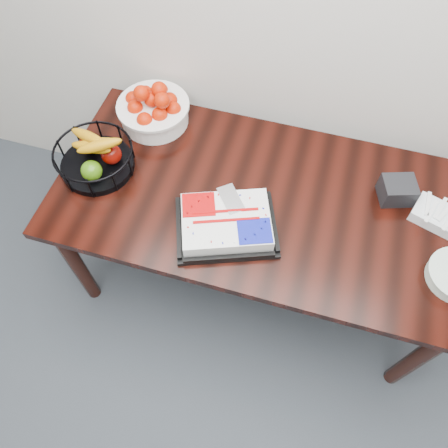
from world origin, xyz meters
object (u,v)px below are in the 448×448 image
(table, at_px, (260,208))
(cake_tray, at_px, (226,223))
(napkin_box, at_px, (397,190))
(tangerine_bowl, at_px, (153,106))
(fruit_basket, at_px, (95,156))

(table, height_order, cake_tray, cake_tray)
(table, distance_m, napkin_box, 0.58)
(tangerine_bowl, bearing_deg, cake_tray, -44.43)
(fruit_basket, bearing_deg, napkin_box, 9.17)
(table, distance_m, tangerine_bowl, 0.69)
(cake_tray, xyz_separation_m, tangerine_bowl, (-0.50, 0.49, 0.06))
(cake_tray, relative_size, tangerine_bowl, 1.44)
(table, xyz_separation_m, tangerine_bowl, (-0.60, 0.30, 0.18))
(table, relative_size, tangerine_bowl, 5.27)
(tangerine_bowl, bearing_deg, table, -26.22)
(table, relative_size, fruit_basket, 5.21)
(cake_tray, relative_size, fruit_basket, 1.43)
(table, bearing_deg, napkin_box, 16.56)
(table, bearing_deg, fruit_basket, -176.46)
(cake_tray, distance_m, tangerine_bowl, 0.70)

